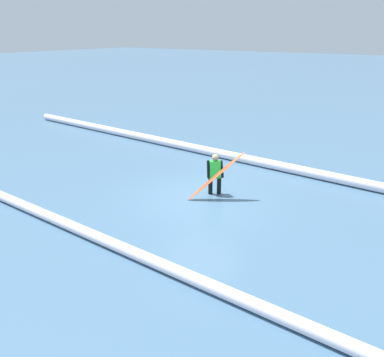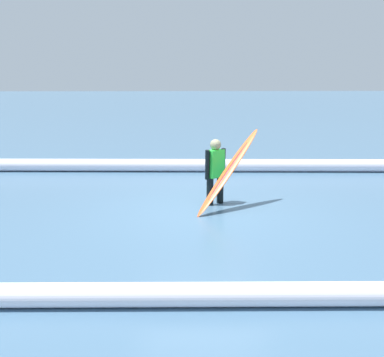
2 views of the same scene
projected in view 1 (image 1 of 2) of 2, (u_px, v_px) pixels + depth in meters
ground_plane at (200, 196)px, 13.02m from camera, size 172.03×172.03×0.00m
surfer at (215, 172)px, 12.97m from camera, size 0.43×0.43×1.33m
surfboard at (216, 176)px, 12.59m from camera, size 1.47×1.43×1.54m
wave_crest_foreground at (208, 151)px, 17.29m from camera, size 23.63×1.49×0.35m
wave_crest_midground at (38, 212)px, 11.57m from camera, size 18.65×0.85×0.28m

